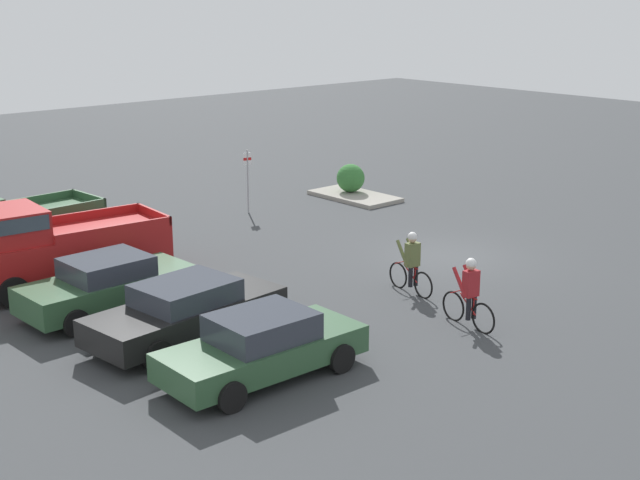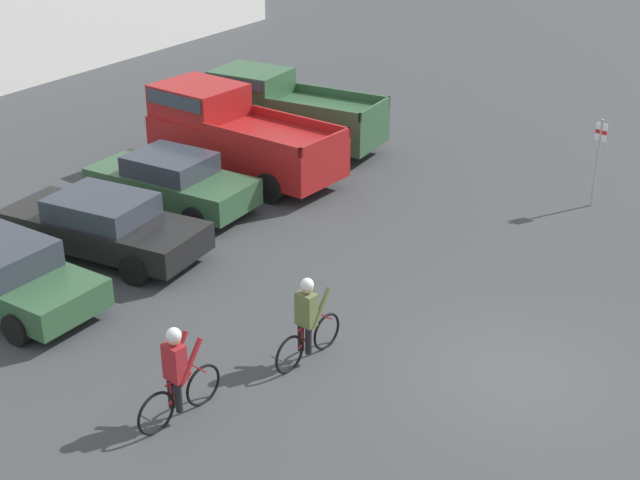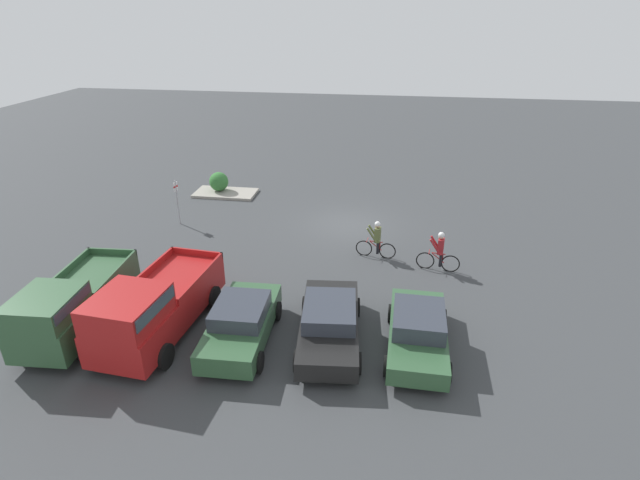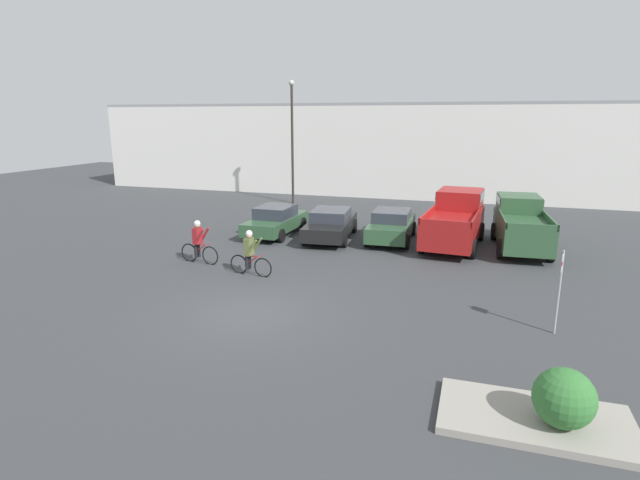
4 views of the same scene
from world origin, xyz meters
TOP-DOWN VIEW (x-y plane):
  - ground_plane at (0.00, 0.00)m, footprint 80.00×80.00m
  - warehouse_building at (0.00, 29.26)m, footprint 45.77×14.52m
  - sedan_0 at (-3.16, 9.61)m, footprint 2.00×4.43m
  - sedan_1 at (-0.36, 9.62)m, footprint 2.36×4.89m
  - sedan_2 at (2.44, 10.07)m, footprint 2.06×4.38m
  - pickup_truck_0 at (5.28, 10.33)m, footprint 2.66×5.74m
  - pickup_truck_1 at (8.02, 10.45)m, footprint 2.36×5.34m
  - cyclist_0 at (-1.55, 3.34)m, footprint 1.75×0.51m
  - cyclist_1 at (-4.14, 4.14)m, footprint 1.77×0.51m
  - fire_lane_sign at (8.36, 1.20)m, footprint 0.09×0.30m
  - lamppost at (-5.60, 18.42)m, footprint 0.36×0.36m
  - curb_island at (7.49, -3.29)m, footprint 3.51×1.85m
  - shrub at (7.90, -3.46)m, footprint 1.10×1.10m

SIDE VIEW (x-z plane):
  - ground_plane at x=0.00m, z-range 0.00..0.00m
  - curb_island at x=7.49m, z-range 0.00..0.15m
  - shrub at x=7.90m, z-range 0.15..1.25m
  - sedan_0 at x=-3.16m, z-range 0.00..1.40m
  - sedan_1 at x=-0.36m, z-range 0.01..1.41m
  - sedan_2 at x=2.44m, z-range 0.01..1.45m
  - cyclist_0 at x=-1.55m, z-range -0.01..1.69m
  - cyclist_1 at x=-4.14m, z-range -0.01..1.73m
  - pickup_truck_1 at x=8.02m, z-range 0.04..2.20m
  - pickup_truck_0 at x=5.28m, z-range 0.03..2.35m
  - fire_lane_sign at x=8.36m, z-range 0.24..2.53m
  - warehouse_building at x=0.00m, z-range 0.00..6.55m
  - lamppost at x=-5.60m, z-range 0.61..8.47m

